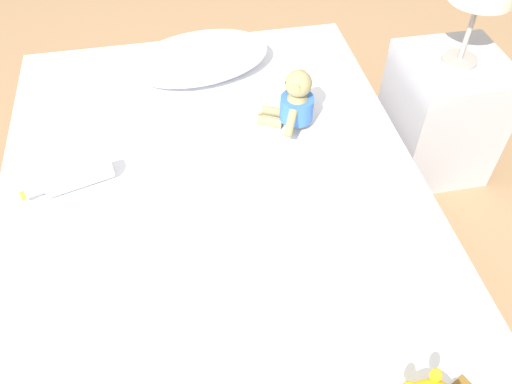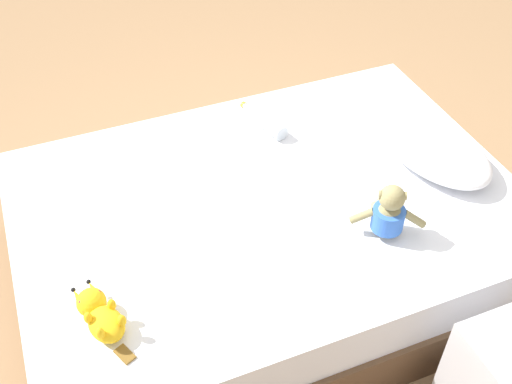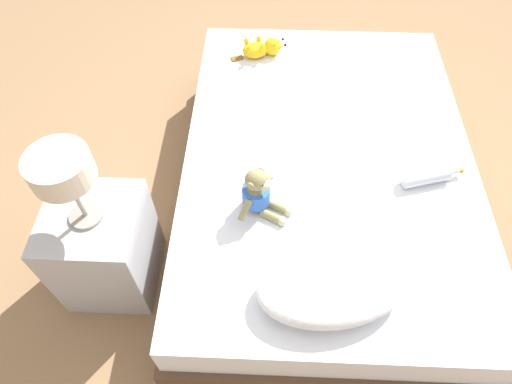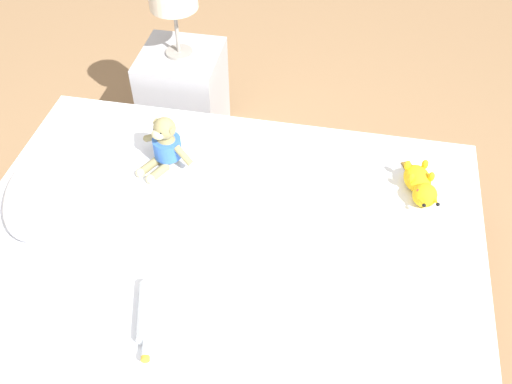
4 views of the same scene
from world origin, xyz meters
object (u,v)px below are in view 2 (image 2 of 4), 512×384
at_px(plush_monkey, 388,213).
at_px(bed, 268,237).
at_px(plush_yellow_creature, 100,314).
at_px(glass_bottle, 266,122).
at_px(pillow, 433,148).

bearing_deg(plush_monkey, bed, -134.72).
relative_size(plush_yellow_creature, glass_bottle, 1.10).
xyz_separation_m(plush_yellow_creature, glass_bottle, (-0.79, 0.92, -0.01)).
relative_size(bed, plush_yellow_creature, 6.32).
xyz_separation_m(plush_monkey, plush_yellow_creature, (0.01, -1.09, -0.05)).
distance_m(pillow, plush_yellow_creature, 1.52).
xyz_separation_m(pillow, glass_bottle, (-0.48, -0.57, -0.03)).
distance_m(plush_monkey, plush_yellow_creature, 1.09).
height_order(pillow, plush_monkey, plush_monkey).
xyz_separation_m(pillow, plush_monkey, (0.30, -0.40, 0.03)).
relative_size(pillow, plush_yellow_creature, 1.93).
distance_m(bed, glass_bottle, 0.54).
bearing_deg(pillow, plush_yellow_creature, -78.23).
relative_size(bed, plush_monkey, 7.71).
height_order(bed, pillow, pillow).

